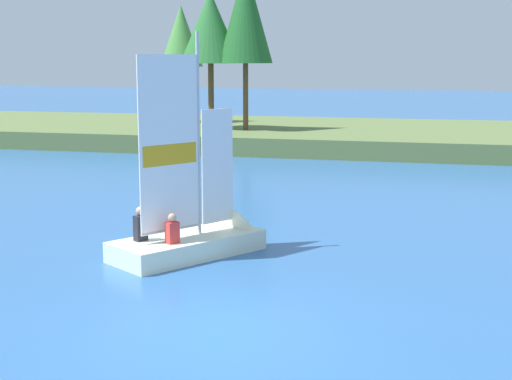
% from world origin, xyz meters
% --- Properties ---
extents(ground_plane, '(200.00, 200.00, 0.00)m').
position_xyz_m(ground_plane, '(0.00, 0.00, 0.00)').
color(ground_plane, '#2D609E').
extents(shore_bank, '(80.00, 13.37, 0.91)m').
position_xyz_m(shore_bank, '(0.00, 28.79, 0.45)').
color(shore_bank, '#5B703D').
rests_on(shore_bank, ground).
extents(shoreline_tree_left, '(2.46, 2.46, 6.69)m').
position_xyz_m(shoreline_tree_left, '(-11.18, 29.69, 5.83)').
color(shoreline_tree_left, brown).
rests_on(shoreline_tree_left, shore_bank).
extents(shoreline_tree_midleft, '(3.20, 3.20, 7.12)m').
position_xyz_m(shoreline_tree_midleft, '(-8.34, 26.26, 6.15)').
color(shoreline_tree_midleft, brown).
rests_on(shoreline_tree_midleft, shore_bank).
extents(shoreline_tree_centre, '(2.78, 2.78, 8.40)m').
position_xyz_m(shoreline_tree_centre, '(-6.39, 26.03, 6.80)').
color(shoreline_tree_centre, brown).
rests_on(shoreline_tree_centre, shore_bank).
extents(sailboat, '(3.50, 4.23, 5.68)m').
position_xyz_m(sailboat, '(-1.74, 5.17, 0.40)').
color(sailboat, silver).
rests_on(sailboat, ground).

